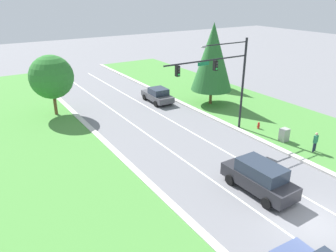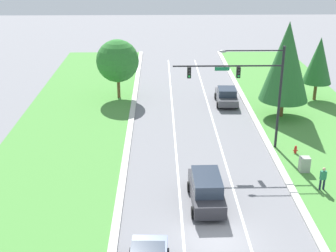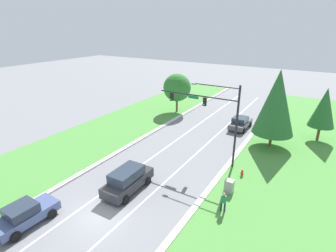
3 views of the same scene
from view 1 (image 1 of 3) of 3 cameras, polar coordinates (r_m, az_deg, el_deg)
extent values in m
plane|color=slate|center=(20.34, 23.45, -15.06)|extent=(160.00, 160.00, 0.00)
cube|color=white|center=(19.10, 20.18, -17.21)|extent=(0.14, 81.00, 0.01)
cube|color=white|center=(21.65, 26.28, -13.12)|extent=(0.14, 81.00, 0.01)
cylinder|color=black|center=(29.74, 12.87, 6.94)|extent=(0.20, 0.20, 8.17)
cylinder|color=black|center=(26.46, 6.92, 11.27)|extent=(8.17, 0.12, 0.12)
cube|color=#147042|center=(26.25, 6.19, 10.73)|extent=(1.10, 0.04, 0.28)
cylinder|color=black|center=(27.46, 10.12, 13.92)|extent=(4.49, 0.09, 0.09)
ellipsoid|color=gray|center=(26.02, 6.32, 13.56)|extent=(0.56, 0.28, 0.20)
cube|color=black|center=(27.08, 8.24, 10.38)|extent=(0.28, 0.32, 0.80)
sphere|color=#2D2D2D|center=(26.90, 8.51, 10.79)|extent=(0.16, 0.16, 0.16)
sphere|color=#2D2D2D|center=(26.95, 8.48, 10.31)|extent=(0.16, 0.16, 0.16)
sphere|color=#23D647|center=(27.00, 8.45, 9.83)|extent=(0.16, 0.16, 0.16)
cube|color=black|center=(24.89, 1.66, 9.54)|extent=(0.28, 0.32, 0.80)
sphere|color=#2D2D2D|center=(24.71, 1.89, 9.99)|extent=(0.16, 0.16, 0.16)
sphere|color=#2D2D2D|center=(24.76, 1.89, 9.47)|extent=(0.16, 0.16, 0.16)
sphere|color=#23D647|center=(24.81, 1.88, 8.94)|extent=(0.16, 0.16, 0.16)
cube|color=#4C4C51|center=(37.41, -1.88, 5.19)|extent=(2.08, 4.57, 0.65)
cube|color=#283342|center=(36.99, -1.69, 6.07)|extent=(1.80, 2.09, 0.69)
cylinder|color=black|center=(39.10, -1.64, 5.46)|extent=(0.26, 0.67, 0.66)
cylinder|color=black|center=(38.28, -4.11, 5.04)|extent=(0.26, 0.67, 0.66)
cylinder|color=black|center=(36.79, 0.46, 4.37)|extent=(0.26, 0.67, 0.66)
cylinder|color=black|center=(35.91, -2.12, 3.89)|extent=(0.26, 0.67, 0.66)
cube|color=#28282D|center=(21.54, 15.47, -9.13)|extent=(1.97, 4.97, 0.85)
cube|color=#283342|center=(21.06, 15.95, -7.33)|extent=(1.75, 2.99, 0.82)
cylinder|color=black|center=(23.21, 14.11, -7.74)|extent=(0.25, 0.71, 0.71)
cylinder|color=black|center=(22.03, 10.75, -9.18)|extent=(0.25, 0.71, 0.71)
cylinder|color=black|center=(21.63, 20.07, -10.94)|extent=(0.25, 0.71, 0.71)
cylinder|color=black|center=(20.35, 16.81, -12.76)|extent=(0.25, 0.71, 0.71)
cube|color=#9E9E99|center=(29.07, 19.56, -1.52)|extent=(0.70, 0.60, 1.18)
cylinder|color=#232842|center=(28.02, 24.00, -3.51)|extent=(0.14, 0.14, 0.84)
cylinder|color=#232842|center=(28.24, 24.23, -3.34)|extent=(0.14, 0.14, 0.84)
cube|color=#287556|center=(27.85, 24.35, -2.09)|extent=(0.41, 0.28, 0.60)
sphere|color=tan|center=(27.68, 24.49, -1.26)|extent=(0.22, 0.22, 0.22)
cylinder|color=red|center=(31.09, 15.47, -0.08)|extent=(0.20, 0.20, 0.55)
sphere|color=red|center=(30.97, 15.54, 0.49)|extent=(0.18, 0.18, 0.18)
cylinder|color=red|center=(31.00, 15.33, -0.08)|extent=(0.10, 0.09, 0.09)
cylinder|color=red|center=(31.16, 15.63, 0.01)|extent=(0.10, 0.09, 0.09)
cylinder|color=brown|center=(36.86, 7.42, 5.07)|extent=(0.32, 0.32, 1.72)
cone|color=#28662D|center=(35.80, 7.78, 11.83)|extent=(4.45, 4.45, 7.12)
cylinder|color=brown|center=(35.11, -19.05, 3.65)|extent=(0.32, 0.32, 2.34)
sphere|color=#2D752D|center=(34.37, -19.64, 8.05)|extent=(4.31, 4.31, 4.31)
cylinder|color=brown|center=(43.13, 8.18, 7.71)|extent=(0.32, 0.32, 1.88)
cone|color=#28662D|center=(42.43, 8.43, 11.95)|extent=(2.88, 2.88, 4.60)
camera|label=2|loc=(18.04, 110.80, 4.69)|focal=50.00mm
camera|label=3|loc=(26.94, 65.63, 12.61)|focal=28.00mm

